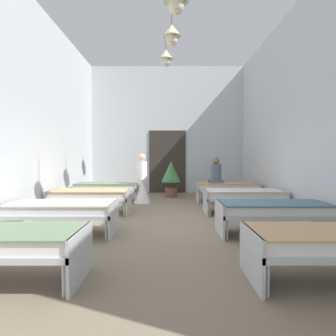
{
  "coord_description": "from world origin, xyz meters",
  "views": [
    {
      "loc": [
        0.02,
        -5.92,
        1.37
      ],
      "look_at": [
        0.0,
        -0.47,
        1.16
      ],
      "focal_mm": 30.3,
      "sensor_mm": 36.0,
      "label": 1
    }
  ],
  "objects": [
    {
      "name": "ground_plane",
      "position": [
        0.0,
        0.0,
        -0.05
      ],
      "size": [
        6.43,
        10.69,
        0.1
      ],
      "primitive_type": "cube",
      "color": "#7A6B56"
    },
    {
      "name": "patient_seated_primary",
      "position": [
        1.52,
        2.87,
        0.87
      ],
      "size": [
        0.44,
        0.44,
        0.8
      ],
      "color": "#515B70",
      "rests_on": "bed_right_row_3"
    },
    {
      "name": "bed_right_row_3",
      "position": [
        1.87,
        2.85,
        0.44
      ],
      "size": [
        1.9,
        0.84,
        0.57
      ],
      "color": "#B7BCC1",
      "rests_on": "ground"
    },
    {
      "name": "bed_left_row_1",
      "position": [
        -1.87,
        -0.95,
        0.44
      ],
      "size": [
        1.9,
        0.84,
        0.57
      ],
      "color": "#B7BCC1",
      "rests_on": "ground"
    },
    {
      "name": "bed_right_row_2",
      "position": [
        1.87,
        0.95,
        0.44
      ],
      "size": [
        1.9,
        0.84,
        0.57
      ],
      "color": "#B7BCC1",
      "rests_on": "ground"
    },
    {
      "name": "room_shell",
      "position": [
        0.0,
        1.23,
        2.44
      ],
      "size": [
        6.23,
        10.29,
        4.86
      ],
      "color": "silver",
      "rests_on": "ground"
    },
    {
      "name": "potted_plant",
      "position": [
        0.13,
        3.81,
        0.77
      ],
      "size": [
        0.66,
        0.66,
        1.24
      ],
      "color": "brown",
      "rests_on": "ground"
    },
    {
      "name": "bed_left_row_3",
      "position": [
        -1.87,
        2.85,
        0.44
      ],
      "size": [
        1.9,
        0.84,
        0.57
      ],
      "color": "#B7BCC1",
      "rests_on": "ground"
    },
    {
      "name": "nurse_near_aisle",
      "position": [
        -0.76,
        2.57,
        0.53
      ],
      "size": [
        0.52,
        0.52,
        1.49
      ],
      "rotation": [
        0.0,
        0.0,
        5.57
      ],
      "color": "white",
      "rests_on": "ground"
    },
    {
      "name": "bed_right_row_1",
      "position": [
        1.87,
        -0.95,
        0.44
      ],
      "size": [
        1.9,
        0.84,
        0.57
      ],
      "color": "#B7BCC1",
      "rests_on": "ground"
    },
    {
      "name": "bed_left_row_2",
      "position": [
        -1.87,
        0.95,
        0.44
      ],
      "size": [
        1.9,
        0.84,
        0.57
      ],
      "color": "#B7BCC1",
      "rests_on": "ground"
    }
  ]
}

